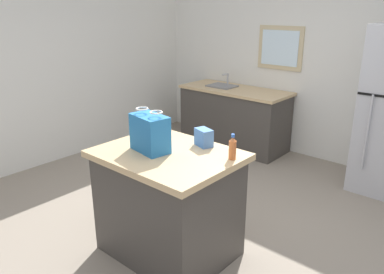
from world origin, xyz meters
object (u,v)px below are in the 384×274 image
at_px(shopping_bag, 150,133).
at_px(small_box, 204,137).
at_px(kitchen_island, 169,203).
at_px(bottle, 232,148).

height_order(shopping_bag, small_box, shopping_bag).
xyz_separation_m(shopping_bag, small_box, (0.25, 0.37, -0.08)).
xyz_separation_m(kitchen_island, small_box, (0.13, 0.30, 0.53)).
distance_m(shopping_bag, small_box, 0.46).
distance_m(kitchen_island, bottle, 0.76).
bearing_deg(kitchen_island, small_box, 67.49).
bearing_deg(small_box, bottle, -13.25).
xyz_separation_m(shopping_bag, bottle, (0.60, 0.29, -0.06)).
relative_size(kitchen_island, shopping_bag, 3.18).
bearing_deg(shopping_bag, small_box, 56.01).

